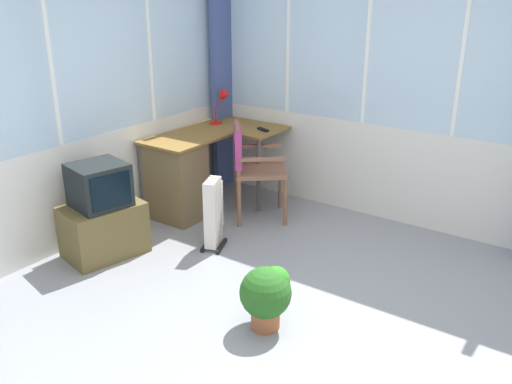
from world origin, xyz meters
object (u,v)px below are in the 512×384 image
tv_remote (263,130)px  potted_plant (267,294)px  tv_on_stand (102,216)px  space_heater (214,212)px  wooden_armchair (248,159)px  desk_lamp (224,101)px  desk (181,175)px

tv_remote → potted_plant: 2.31m
tv_on_stand → space_heater: tv_on_stand is taller
wooden_armchair → potted_plant: bearing=-140.4°
desk_lamp → tv_remote: 0.57m
tv_remote → wooden_armchair: 0.46m
desk_lamp → tv_remote: (-0.03, -0.52, -0.23)m
tv_on_stand → space_heater: bearing=-45.3°
potted_plant → space_heater: bearing=54.7°
desk_lamp → tv_on_stand: bearing=-177.1°
tv_on_stand → space_heater: size_ratio=1.29×
tv_remote → tv_on_stand: (-1.75, 0.43, -0.43)m
wooden_armchair → tv_on_stand: (-1.34, 0.54, -0.25)m
desk_lamp → wooden_armchair: (-0.44, -0.63, -0.41)m
wooden_armchair → tv_remote: bearing=14.4°
tv_remote → potted_plant: tv_remote is taller
tv_on_stand → potted_plant: (-0.09, -1.73, -0.10)m
desk → desk_lamp: desk_lamp is taller
tv_on_stand → tv_remote: bearing=-13.9°
desk → desk_lamp: 0.98m
desk → space_heater: 0.78m
desk_lamp → wooden_armchair: bearing=-125.0°
desk_lamp → space_heater: 1.52m
desk_lamp → potted_plant: size_ratio=0.83×
desk_lamp → tv_on_stand: desk_lamp is taller
tv_on_stand → space_heater: 0.94m
desk → wooden_armchair: size_ratio=1.45×
tv_remote → space_heater: 1.21m
desk → wooden_armchair: wooden_armchair is taller
wooden_armchair → space_heater: bearing=-169.4°
desk_lamp → wooden_armchair: desk_lamp is taller
tv_remote → potted_plant: bearing=-124.3°
wooden_armchair → space_heater: size_ratio=1.50×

